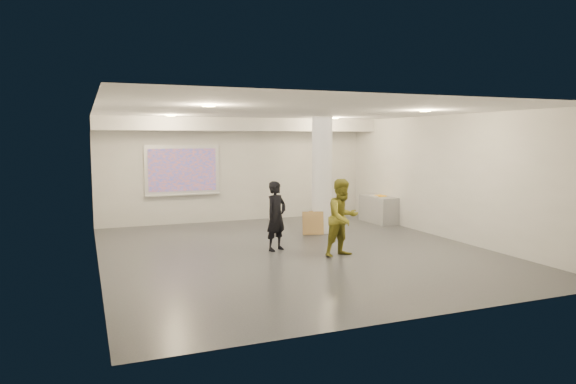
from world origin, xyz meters
name	(u,v)px	position (x,y,z in m)	size (l,w,h in m)	color
floor	(295,251)	(0.00, 0.00, 0.00)	(8.00, 9.00, 0.01)	#37393E
ceiling	(295,111)	(0.00, 0.00, 3.00)	(8.00, 9.00, 0.01)	white
wall_back	(237,170)	(0.00, 4.50, 1.50)	(8.00, 0.01, 3.00)	silver
wall_front	(424,209)	(0.00, -4.50, 1.50)	(8.00, 0.01, 3.00)	silver
wall_left	(96,189)	(-4.00, 0.00, 1.50)	(0.01, 9.00, 3.00)	silver
wall_right	(447,177)	(4.00, 0.00, 1.50)	(0.01, 9.00, 3.00)	silver
soffit_band	(241,125)	(0.00, 3.95, 2.82)	(8.00, 1.10, 0.36)	silver
downlight_nw	(171,116)	(-2.20, 2.50, 2.98)	(0.22, 0.22, 0.02)	#E6E179
downlight_ne	(334,118)	(2.20, 2.50, 2.98)	(0.22, 0.22, 0.02)	#E6E179
downlight_sw	(209,106)	(-2.20, -1.50, 2.98)	(0.22, 0.22, 0.02)	#E6E179
downlight_se	(425,111)	(2.20, -1.50, 2.98)	(0.22, 0.22, 0.02)	#E6E179
column	(322,175)	(1.50, 1.80, 1.50)	(0.52, 0.52, 3.00)	white
projection_screen	(182,171)	(-1.60, 4.45, 1.53)	(2.10, 0.13, 1.42)	silver
credenza	(378,209)	(3.72, 2.62, 0.38)	(0.55, 1.31, 0.77)	gray
papers_stack	(376,196)	(3.68, 2.70, 0.78)	(0.24, 0.31, 0.02)	silver
postit_pad	(380,196)	(3.76, 2.59, 0.78)	(0.23, 0.31, 0.03)	#FFB019
cardboard_back	(319,222)	(1.41, 1.78, 0.29)	(0.53, 0.05, 0.58)	#A07943
cardboard_front	(313,223)	(1.16, 1.59, 0.29)	(0.53, 0.05, 0.59)	#A07943
woman	(276,216)	(-0.35, 0.22, 0.76)	(0.55, 0.36, 1.51)	black
man	(343,218)	(0.74, -0.81, 0.80)	(0.78, 0.61, 1.61)	olive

